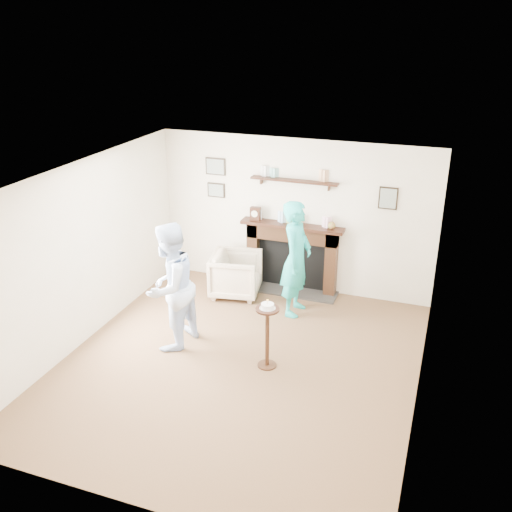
# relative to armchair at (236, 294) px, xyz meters

# --- Properties ---
(ground) EXTENTS (5.00, 5.00, 0.00)m
(ground) POSITION_rel_armchair_xyz_m (0.78, -1.90, 0.00)
(ground) COLOR brown
(ground) RESTS_ON ground
(room_shell) EXTENTS (4.54, 5.02, 2.52)m
(room_shell) POSITION_rel_armchair_xyz_m (0.78, -1.21, 1.62)
(room_shell) COLOR beige
(room_shell) RESTS_ON ground
(armchair) EXTENTS (0.90, 0.88, 0.71)m
(armchair) POSITION_rel_armchair_xyz_m (0.00, 0.00, 0.00)
(armchair) COLOR #C5BA92
(armchair) RESTS_ON ground
(man) EXTENTS (0.79, 0.95, 1.77)m
(man) POSITION_rel_armchair_xyz_m (-0.26, -1.74, 0.00)
(man) COLOR silver
(man) RESTS_ON ground
(woman) EXTENTS (0.45, 0.66, 1.78)m
(woman) POSITION_rel_armchair_xyz_m (1.07, -0.25, 0.00)
(woman) COLOR teal
(woman) RESTS_ON ground
(pedestal_table) EXTENTS (0.30, 0.30, 0.97)m
(pedestal_table) POSITION_rel_armchair_xyz_m (1.14, -1.80, 0.60)
(pedestal_table) COLOR black
(pedestal_table) RESTS_ON ground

